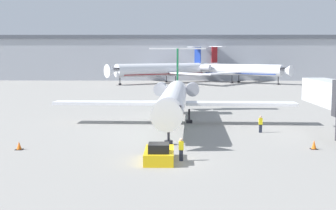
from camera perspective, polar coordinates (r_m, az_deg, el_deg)
The scene contains 11 objects.
ground_plane at distance 37.41m, azimuth -0.26°, elevation -7.03°, with size 600.00×600.00×0.00m, color gray.
terminal_building at distance 156.40m, azimuth 0.52°, elevation 5.81°, with size 180.00×16.80×14.42m.
airplane_main at distance 57.15m, azimuth 0.73°, elevation 0.86°, with size 29.81×31.82×9.45m.
pushback_tug at distance 37.69m, azimuth -1.08°, elevation -6.01°, with size 2.33×4.59×1.63m.
worker_near_tug at distance 37.80m, azimuth 1.61°, elevation -5.36°, with size 0.40×0.26×1.86m.
worker_by_wing at distance 52.11m, azimuth 11.22°, elevation -2.25°, with size 0.40×0.26×1.85m.
traffic_cone_left at distance 44.30m, azimuth -17.70°, elevation -4.76°, with size 0.65×0.65×0.74m.
traffic_cone_right at distance 44.40m, azimuth 17.38°, elevation -4.66°, with size 0.62×0.62×0.84m.
airplane_parked_far_left at distance 137.67m, azimuth 8.53°, elevation 4.28°, with size 28.73×31.39×10.64m.
airplane_parked_far_right at distance 137.54m, azimuth -0.06°, elevation 4.33°, with size 35.20×29.99×10.82m.
jet_bridge at distance 51.29m, azimuth 19.35°, elevation 1.28°, with size 3.20×12.54×6.19m.
Camera 1 is at (0.65, -36.40, 8.64)m, focal length 50.00 mm.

